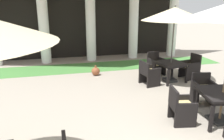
# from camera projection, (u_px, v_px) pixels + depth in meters

# --- Properties ---
(lawn_strip) EXTENTS (11.78, 1.61, 0.01)m
(lawn_strip) POSITION_uv_depth(u_px,v_px,m) (96.00, 67.00, 10.21)
(lawn_strip) COLOR #47843D
(lawn_strip) RESTS_ON ground
(patio_table_near_foreground) EXTENTS (1.19, 1.19, 0.75)m
(patio_table_near_foreground) POSITION_uv_depth(u_px,v_px,m) (223.00, 96.00, 5.36)
(patio_table_near_foreground) COLOR black
(patio_table_near_foreground) RESTS_ON ground
(patio_chair_near_foreground_north) EXTENTS (0.63, 0.59, 0.87)m
(patio_chair_near_foreground_north) POSITION_uv_depth(u_px,v_px,m) (203.00, 90.00, 6.38)
(patio_chair_near_foreground_north) COLOR black
(patio_chair_near_foreground_north) RESTS_ON ground
(patio_chair_near_foreground_west) EXTENTS (0.61, 0.64, 0.87)m
(patio_chair_near_foreground_west) POSITION_uv_depth(u_px,v_px,m) (181.00, 107.00, 5.37)
(patio_chair_near_foreground_west) COLOR black
(patio_chair_near_foreground_west) RESTS_ON ground
(patio_table_mid_right) EXTENTS (1.03, 1.03, 0.71)m
(patio_table_mid_right) POSITION_uv_depth(u_px,v_px,m) (171.00, 65.00, 8.17)
(patio_table_mid_right) COLOR black
(patio_table_mid_right) RESTS_ON ground
(patio_umbrella_mid_right) EXTENTS (2.28, 2.28, 2.70)m
(patio_umbrella_mid_right) POSITION_uv_depth(u_px,v_px,m) (175.00, 14.00, 7.66)
(patio_umbrella_mid_right) COLOR #2D2D2D
(patio_umbrella_mid_right) RESTS_ON ground
(patio_chair_mid_right_east) EXTENTS (0.67, 0.64, 0.92)m
(patio_chair_mid_right_east) POSITION_uv_depth(u_px,v_px,m) (190.00, 67.00, 8.58)
(patio_chair_mid_right_east) COLOR black
(patio_chair_mid_right_east) RESTS_ON ground
(patio_chair_mid_right_north) EXTENTS (0.66, 0.66, 0.89)m
(patio_chair_mid_right_north) POSITION_uv_depth(u_px,v_px,m) (156.00, 64.00, 9.04)
(patio_chair_mid_right_north) COLOR black
(patio_chair_mid_right_north) RESTS_ON ground
(patio_chair_mid_right_west) EXTENTS (0.63, 0.69, 0.85)m
(patio_chair_mid_right_west) POSITION_uv_depth(u_px,v_px,m) (149.00, 74.00, 7.86)
(patio_chair_mid_right_west) COLOR black
(patio_chair_mid_right_west) RESTS_ON ground
(terracotta_urn) EXTENTS (0.33, 0.33, 0.41)m
(terracotta_urn) POSITION_uv_depth(u_px,v_px,m) (96.00, 71.00, 8.98)
(terracotta_urn) COLOR brown
(terracotta_urn) RESTS_ON ground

